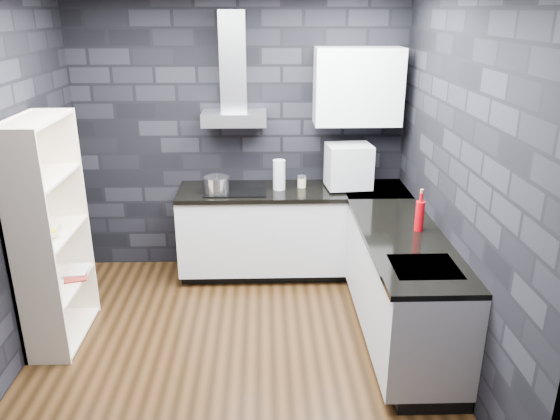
{
  "coord_description": "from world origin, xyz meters",
  "views": [
    {
      "loc": [
        0.23,
        -3.67,
        2.53
      ],
      "look_at": [
        0.35,
        0.45,
        1.0
      ],
      "focal_mm": 35.0,
      "sensor_mm": 36.0,
      "label": 1
    }
  ],
  "objects_px": {
    "bookshelf": "(50,234)",
    "glass_vase": "(279,175)",
    "storage_jar": "(302,182)",
    "pot": "(217,185)",
    "utensil_crock": "(331,178)",
    "appliance_garage": "(349,166)",
    "fruit_bowl": "(47,233)",
    "red_bottle": "(420,216)"
  },
  "relations": [
    {
      "from": "appliance_garage",
      "to": "storage_jar",
      "type": "bearing_deg",
      "value": 167.26
    },
    {
      "from": "appliance_garage",
      "to": "fruit_bowl",
      "type": "xyz_separation_m",
      "value": [
        -2.45,
        -1.12,
        -0.19
      ]
    },
    {
      "from": "utensil_crock",
      "to": "fruit_bowl",
      "type": "relative_size",
      "value": 0.58
    },
    {
      "from": "appliance_garage",
      "to": "red_bottle",
      "type": "xyz_separation_m",
      "value": [
        0.4,
        -1.07,
        -0.11
      ]
    },
    {
      "from": "red_bottle",
      "to": "pot",
      "type": "bearing_deg",
      "value": 149.62
    },
    {
      "from": "appliance_garage",
      "to": "glass_vase",
      "type": "bearing_deg",
      "value": 174.35
    },
    {
      "from": "glass_vase",
      "to": "appliance_garage",
      "type": "xyz_separation_m",
      "value": [
        0.66,
        0.0,
        0.08
      ]
    },
    {
      "from": "pot",
      "to": "storage_jar",
      "type": "height_order",
      "value": "pot"
    },
    {
      "from": "appliance_garage",
      "to": "fruit_bowl",
      "type": "height_order",
      "value": "appliance_garage"
    },
    {
      "from": "pot",
      "to": "storage_jar",
      "type": "distance_m",
      "value": 0.82
    },
    {
      "from": "storage_jar",
      "to": "fruit_bowl",
      "type": "height_order",
      "value": "storage_jar"
    },
    {
      "from": "storage_jar",
      "to": "fruit_bowl",
      "type": "bearing_deg",
      "value": -149.63
    },
    {
      "from": "red_bottle",
      "to": "appliance_garage",
      "type": "bearing_deg",
      "value": 110.49
    },
    {
      "from": "appliance_garage",
      "to": "bookshelf",
      "type": "relative_size",
      "value": 0.23
    },
    {
      "from": "bookshelf",
      "to": "appliance_garage",
      "type": "bearing_deg",
      "value": 22.12
    },
    {
      "from": "pot",
      "to": "fruit_bowl",
      "type": "height_order",
      "value": "pot"
    },
    {
      "from": "utensil_crock",
      "to": "bookshelf",
      "type": "bearing_deg",
      "value": -152.62
    },
    {
      "from": "pot",
      "to": "fruit_bowl",
      "type": "distance_m",
      "value": 1.58
    },
    {
      "from": "storage_jar",
      "to": "fruit_bowl",
      "type": "distance_m",
      "value": 2.33
    },
    {
      "from": "glass_vase",
      "to": "fruit_bowl",
      "type": "height_order",
      "value": "glass_vase"
    },
    {
      "from": "glass_vase",
      "to": "bookshelf",
      "type": "bearing_deg",
      "value": -149.24
    },
    {
      "from": "appliance_garage",
      "to": "bookshelf",
      "type": "distance_m",
      "value": 2.68
    },
    {
      "from": "utensil_crock",
      "to": "bookshelf",
      "type": "distance_m",
      "value": 2.59
    },
    {
      "from": "appliance_garage",
      "to": "pot",
      "type": "bearing_deg",
      "value": 178.99
    },
    {
      "from": "bookshelf",
      "to": "glass_vase",
      "type": "bearing_deg",
      "value": 29.39
    },
    {
      "from": "bookshelf",
      "to": "fruit_bowl",
      "type": "bearing_deg",
      "value": -91.37
    },
    {
      "from": "utensil_crock",
      "to": "storage_jar",
      "type": "bearing_deg",
      "value": -165.83
    },
    {
      "from": "glass_vase",
      "to": "red_bottle",
      "type": "xyz_separation_m",
      "value": [
        1.06,
        -1.07,
        -0.02
      ]
    },
    {
      "from": "red_bottle",
      "to": "fruit_bowl",
      "type": "xyz_separation_m",
      "value": [
        -2.84,
        -0.06,
        -0.08
      ]
    },
    {
      "from": "utensil_crock",
      "to": "fruit_bowl",
      "type": "distance_m",
      "value": 2.62
    },
    {
      "from": "glass_vase",
      "to": "storage_jar",
      "type": "bearing_deg",
      "value": 13.92
    },
    {
      "from": "pot",
      "to": "appliance_garage",
      "type": "height_order",
      "value": "appliance_garage"
    },
    {
      "from": "pot",
      "to": "bookshelf",
      "type": "distance_m",
      "value": 1.54
    },
    {
      "from": "glass_vase",
      "to": "storage_jar",
      "type": "height_order",
      "value": "glass_vase"
    },
    {
      "from": "glass_vase",
      "to": "fruit_bowl",
      "type": "relative_size",
      "value": 1.22
    },
    {
      "from": "pot",
      "to": "bookshelf",
      "type": "bearing_deg",
      "value": -141.29
    },
    {
      "from": "utensil_crock",
      "to": "bookshelf",
      "type": "relative_size",
      "value": 0.08
    },
    {
      "from": "pot",
      "to": "appliance_garage",
      "type": "relative_size",
      "value": 0.55
    },
    {
      "from": "storage_jar",
      "to": "utensil_crock",
      "type": "bearing_deg",
      "value": 14.17
    },
    {
      "from": "glass_vase",
      "to": "storage_jar",
      "type": "relative_size",
      "value": 2.88
    },
    {
      "from": "storage_jar",
      "to": "bookshelf",
      "type": "relative_size",
      "value": 0.06
    },
    {
      "from": "storage_jar",
      "to": "red_bottle",
      "type": "relative_size",
      "value": 0.42
    }
  ]
}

